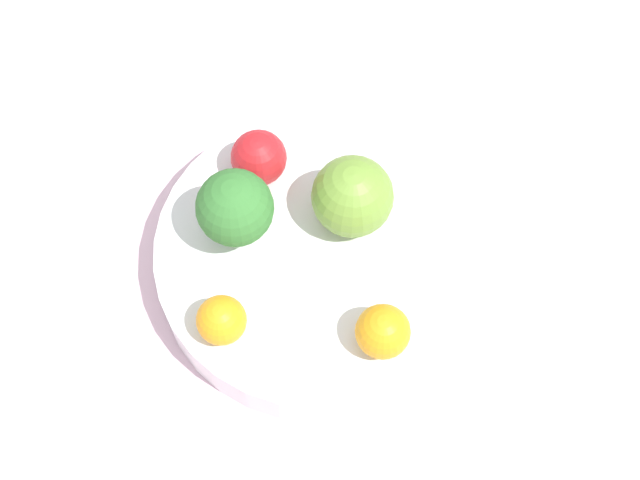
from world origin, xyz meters
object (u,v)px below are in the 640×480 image
object	(u,v)px
broccoli	(235,209)
bowl	(320,257)
apple_green	(259,158)
orange_front	(221,320)
apple_red	(352,196)
orange_back	(383,332)

from	to	relation	value
broccoli	bowl	bearing A→B (deg)	173.22
broccoli	apple_green	xyz separation A→B (m)	(-0.01, -0.06, -0.02)
bowl	orange_front	size ratio (longest dim) A/B	7.00
apple_green	orange_front	size ratio (longest dim) A/B	1.21
apple_red	orange_front	distance (m)	0.14
bowl	orange_back	distance (m)	0.10
apple_green	orange_back	bearing A→B (deg)	124.57
broccoli	orange_back	size ratio (longest dim) A/B	1.80
broccoli	apple_red	world-z (taller)	broccoli
broccoli	apple_green	size ratio (longest dim) A/B	1.63
bowl	broccoli	size ratio (longest dim) A/B	3.56
bowl	apple_green	xyz separation A→B (m)	(0.05, -0.07, 0.04)
broccoli	apple_green	world-z (taller)	broccoli
apple_red	apple_green	bearing A→B (deg)	-27.18
broccoli	orange_back	world-z (taller)	broccoli
apple_red	orange_front	size ratio (longest dim) A/B	1.71
bowl	apple_red	bearing A→B (deg)	-131.53
apple_green	orange_front	distance (m)	0.14
apple_red	orange_back	world-z (taller)	apple_red
orange_front	apple_red	bearing A→B (deg)	-133.20
broccoli	orange_front	size ratio (longest dim) A/B	1.96
apple_red	apple_green	world-z (taller)	apple_red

